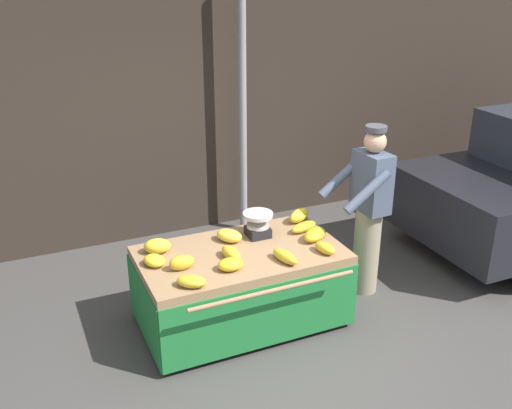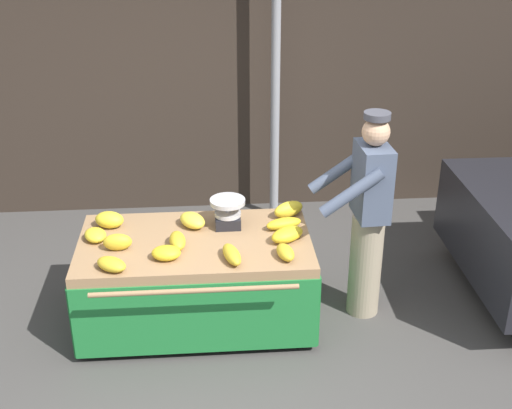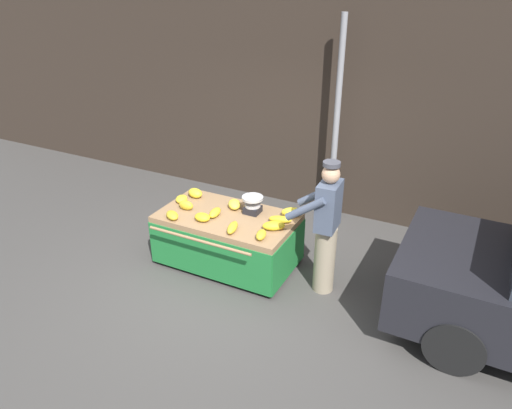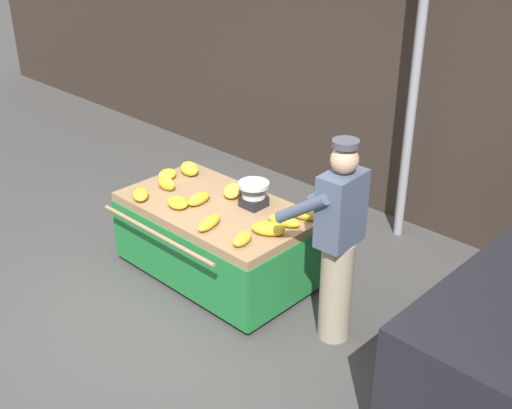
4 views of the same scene
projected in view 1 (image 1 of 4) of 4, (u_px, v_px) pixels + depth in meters
name	position (u px, v px, depth m)	size (l,w,h in m)	color
ground_plane	(290.00, 351.00, 5.01)	(60.00, 60.00, 0.00)	#423F3D
back_wall	(181.00, 88.00, 6.73)	(16.00, 0.24, 3.48)	#332821
street_pole	(243.00, 106.00, 6.68)	(0.09, 0.09, 3.12)	gray
banana_cart	(241.00, 271.00, 5.21)	(1.81, 1.22, 0.73)	#93704C
weighing_scale	(258.00, 225.00, 5.38)	(0.28, 0.28, 0.23)	black
banana_bunch_0	(191.00, 281.00, 4.57)	(0.14, 0.24, 0.09)	gold
banana_bunch_1	(231.00, 253.00, 5.00)	(0.12, 0.26, 0.10)	gold
banana_bunch_2	(304.00, 227.00, 5.50)	(0.11, 0.29, 0.09)	gold
banana_bunch_3	(155.00, 260.00, 4.88)	(0.16, 0.21, 0.09)	yellow
banana_bunch_4	(285.00, 256.00, 4.94)	(0.11, 0.30, 0.10)	gold
banana_bunch_5	(182.00, 263.00, 4.81)	(0.11, 0.21, 0.13)	gold
banana_bunch_6	(157.00, 246.00, 5.09)	(0.16, 0.23, 0.13)	yellow
banana_bunch_7	(229.00, 236.00, 5.30)	(0.16, 0.25, 0.11)	yellow
banana_bunch_8	(230.00, 264.00, 4.81)	(0.16, 0.21, 0.10)	gold
banana_bunch_9	(315.00, 234.00, 5.33)	(0.15, 0.28, 0.11)	gold
banana_bunch_10	(299.00, 215.00, 5.70)	(0.12, 0.27, 0.13)	yellow
banana_bunch_11	(325.00, 248.00, 5.10)	(0.12, 0.22, 0.09)	gold
vendor_person	(368.00, 211.00, 5.61)	(0.59, 0.53, 1.71)	gray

